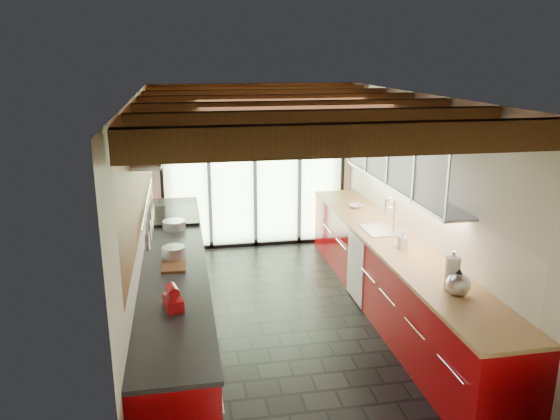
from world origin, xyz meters
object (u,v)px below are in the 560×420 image
object	(u,v)px
kettle	(458,283)
bowl	(355,206)
soap_bottle	(403,240)
stand_mixer	(173,299)
paper_towel	(452,274)

from	to	relation	value
kettle	bowl	xyz separation A→B (m)	(0.00, 2.97, -0.09)
soap_bottle	stand_mixer	bearing A→B (deg)	-157.01
stand_mixer	paper_towel	size ratio (longest dim) A/B	0.72
kettle	bowl	world-z (taller)	kettle
kettle	paper_towel	size ratio (longest dim) A/B	0.79
stand_mixer	soap_bottle	bearing A→B (deg)	22.99
kettle	soap_bottle	distance (m)	1.26
paper_towel	stand_mixer	bearing A→B (deg)	178.55
stand_mixer	kettle	distance (m)	2.55
stand_mixer	soap_bottle	world-z (taller)	stand_mixer
soap_bottle	bowl	bearing A→B (deg)	90.00
paper_towel	bowl	xyz separation A→B (m)	(0.00, 2.85, -0.13)
stand_mixer	kettle	bearing A→B (deg)	-4.21
bowl	paper_towel	bearing A→B (deg)	-90.00
paper_towel	bowl	distance (m)	2.85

